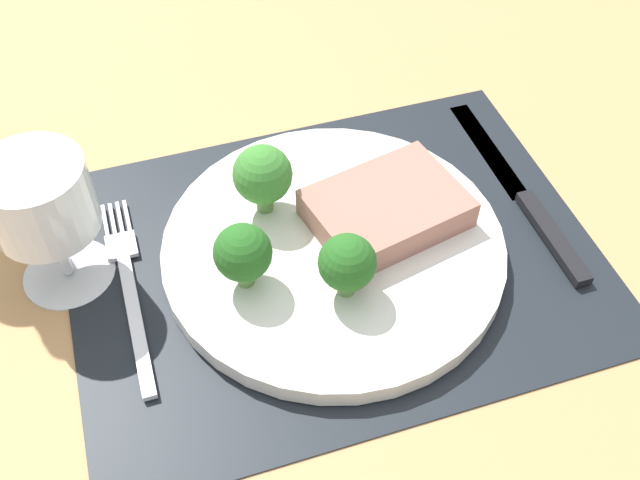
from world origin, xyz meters
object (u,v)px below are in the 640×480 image
at_px(steak, 386,208).
at_px(fork, 129,288).
at_px(knife, 526,200).
at_px(wine_glass, 42,205).
at_px(plate, 333,248).

distance_m(steak, fork, 0.21).
height_order(knife, wine_glass, wine_glass).
relative_size(plate, wine_glass, 2.35).
xyz_separation_m(fork, wine_glass, (-0.04, 0.03, 0.07)).
bearing_deg(plate, steak, 11.60).
relative_size(knife, wine_glass, 2.01).
bearing_deg(wine_glass, steak, -8.28).
bearing_deg(knife, fork, 176.20).
height_order(plate, knife, plate).
distance_m(steak, wine_glass, 0.26).
height_order(fork, wine_glass, wine_glass).
xyz_separation_m(fork, knife, (0.33, -0.01, 0.00)).
bearing_deg(steak, wine_glass, 171.72).
relative_size(fork, knife, 0.83).
distance_m(plate, fork, 0.16).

